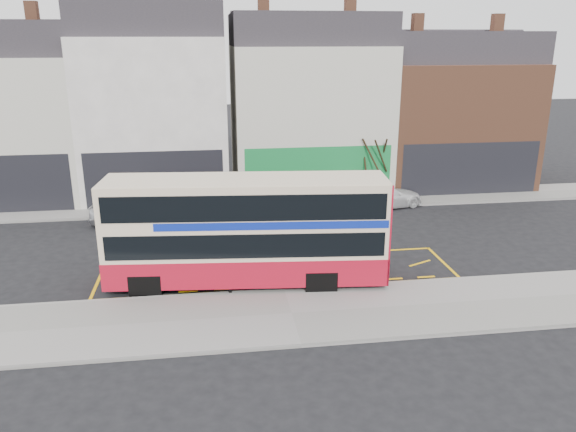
{
  "coord_description": "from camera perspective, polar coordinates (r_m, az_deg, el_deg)",
  "views": [
    {
      "loc": [
        -2.5,
        -19.1,
        9.06
      ],
      "look_at": [
        0.49,
        2.0,
        2.19
      ],
      "focal_mm": 35.0,
      "sensor_mm": 36.0,
      "label": 1
    }
  ],
  "objects": [
    {
      "name": "street_tree_right",
      "position": [
        32.11,
        8.74,
        7.06
      ],
      "size": [
        2.15,
        2.15,
        4.64
      ],
      "color": "black",
      "rests_on": "ground"
    },
    {
      "name": "kerb",
      "position": [
        20.92,
        -0.41,
        -7.58
      ],
      "size": [
        40.0,
        0.15,
        0.15
      ],
      "primitive_type": "cube",
      "color": "gray",
      "rests_on": "ground"
    },
    {
      "name": "double_decker_bus",
      "position": [
        20.9,
        -4.15,
        -1.42
      ],
      "size": [
        10.53,
        3.33,
        4.13
      ],
      "rotation": [
        0.0,
        0.0,
        -0.09
      ],
      "color": "beige",
      "rests_on": "ground"
    },
    {
      "name": "car_silver",
      "position": [
        28.9,
        -15.24,
        0.49
      ],
      "size": [
        4.58,
        2.42,
        1.49
      ],
      "primitive_type": "imported",
      "rotation": [
        0.0,
        0.0,
        1.41
      ],
      "color": "silver",
      "rests_on": "ground"
    },
    {
      "name": "road_markings",
      "position": [
        22.73,
        -1.07,
        -5.62
      ],
      "size": [
        14.0,
        3.4,
        0.01
      ],
      "primitive_type": null,
      "color": "yellow",
      "rests_on": "ground"
    },
    {
      "name": "car_white",
      "position": [
        31.34,
        9.77,
        2.01
      ],
      "size": [
        4.73,
        2.94,
        1.28
      ],
      "primitive_type": "imported",
      "rotation": [
        0.0,
        0.0,
        1.85
      ],
      "color": "white",
      "rests_on": "ground"
    },
    {
      "name": "terrace_right",
      "position": [
        37.51,
        15.85,
        10.33
      ],
      "size": [
        9.0,
        8.01,
        10.3
      ],
      "color": "brown",
      "rests_on": "ground"
    },
    {
      "name": "pavement",
      "position": [
        19.21,
        0.37,
        -10.02
      ],
      "size": [
        40.0,
        4.0,
        0.15
      ],
      "primitive_type": "cube",
      "color": "gray",
      "rests_on": "ground"
    },
    {
      "name": "ground",
      "position": [
        21.29,
        -0.54,
        -7.33
      ],
      "size": [
        120.0,
        120.0,
        0.0
      ],
      "primitive_type": "plane",
      "color": "black",
      "rests_on": "ground"
    },
    {
      "name": "terrace_far_left",
      "position": [
        36.07,
        -26.12,
        9.33
      ],
      "size": [
        8.0,
        8.01,
        10.8
      ],
      "color": "beige",
      "rests_on": "ground"
    },
    {
      "name": "bus_stop_post",
      "position": [
        19.95,
        -5.87,
        -2.59
      ],
      "size": [
        0.81,
        0.2,
        3.32
      ],
      "rotation": [
        0.0,
        0.0,
        -0.12
      ],
      "color": "black",
      "rests_on": "pavement"
    },
    {
      "name": "far_pavement",
      "position": [
        31.51,
        -3.17,
        1.26
      ],
      "size": [
        50.0,
        3.0,
        0.15
      ],
      "primitive_type": "cube",
      "color": "gray",
      "rests_on": "ground"
    },
    {
      "name": "terrace_green_shop",
      "position": [
        34.84,
        1.95,
        11.27
      ],
      "size": [
        9.0,
        8.01,
        11.3
      ],
      "color": "beige",
      "rests_on": "ground"
    },
    {
      "name": "car_grey",
      "position": [
        29.24,
        -9.36,
        1.1
      ],
      "size": [
        4.62,
        1.82,
        1.5
      ],
      "primitive_type": "imported",
      "rotation": [
        0.0,
        0.0,
        1.52
      ],
      "color": "#484D51",
      "rests_on": "ground"
    },
    {
      "name": "terrace_left",
      "position": [
        34.42,
        -13.26,
        11.16
      ],
      "size": [
        8.0,
        8.01,
        11.8
      ],
      "color": "white",
      "rests_on": "ground"
    }
  ]
}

